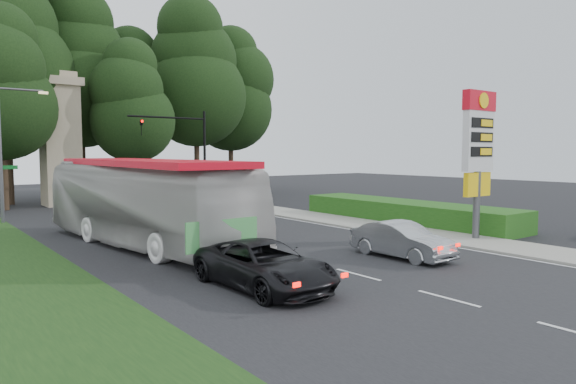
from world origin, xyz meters
TOP-DOWN VIEW (x-y plane):
  - ground at (0.00, 0.00)m, footprint 120.00×120.00m
  - road_surface at (0.00, 12.00)m, footprint 14.00×80.00m
  - sidewalk_right at (8.50, 12.00)m, footprint 3.00×80.00m
  - hedge at (11.50, 8.00)m, footprint 3.00×14.00m
  - gas_station_pylon at (9.20, 1.99)m, footprint 2.10×0.45m
  - traffic_signal_mast at (5.68, 24.00)m, footprint 6.10×0.35m
  - streetlight_signs at (-6.99, 22.01)m, footprint 2.75×0.98m
  - monument at (-2.00, 30.00)m, footprint 3.00×3.00m
  - tree_center_left at (-5.00, 33.00)m, footprint 10.08×10.08m
  - tree_center_right at (1.00, 35.00)m, footprint 9.24×9.24m
  - tree_east_near at (6.00, 37.00)m, footprint 8.12×8.12m
  - tree_east_mid at (11.00, 33.00)m, footprint 9.52×9.52m
  - tree_far_east at (16.00, 35.00)m, footprint 8.68×8.68m
  - tree_monument_left at (-6.00, 29.00)m, footprint 7.28×7.28m
  - tree_monument_right at (3.50, 29.50)m, footprint 6.72×6.72m
  - transit_bus at (-3.50, 9.91)m, footprint 4.56×13.74m
  - sedan_silver at (3.36, 1.48)m, footprint 1.53×4.23m
  - suv_charcoal at (-3.38, 1.07)m, footprint 2.46×5.15m

SIDE VIEW (x-z plane):
  - ground at x=0.00m, z-range 0.00..0.00m
  - road_surface at x=0.00m, z-range 0.00..0.02m
  - sidewalk_right at x=8.50m, z-range 0.00..0.12m
  - hedge at x=11.50m, z-range 0.00..1.20m
  - sedan_silver at x=3.36m, z-range 0.00..1.39m
  - suv_charcoal at x=-3.38m, z-range 0.00..1.42m
  - transit_bus at x=-3.50m, z-range 0.00..3.75m
  - streetlight_signs at x=-6.99m, z-range 0.44..8.44m
  - gas_station_pylon at x=9.20m, z-range 1.02..7.87m
  - traffic_signal_mast at x=5.68m, z-range 1.07..8.27m
  - monument at x=-2.00m, z-range 0.08..10.13m
  - tree_monument_right at x=3.50m, z-range 1.41..14.61m
  - tree_monument_left at x=-6.00m, z-range 1.53..15.83m
  - tree_east_near at x=6.00m, z-range 1.71..17.66m
  - tree_far_east at x=16.00m, z-range 1.83..18.88m
  - tree_center_right at x=1.00m, z-range 1.94..20.09m
  - tree_east_mid at x=11.00m, z-range 2.00..20.70m
  - tree_center_left at x=-5.00m, z-range 2.12..21.92m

